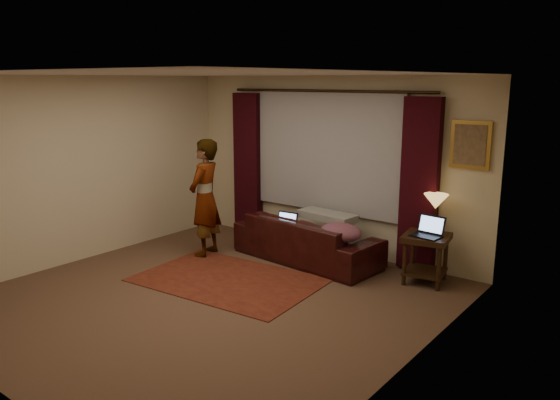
% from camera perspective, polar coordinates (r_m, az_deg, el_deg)
% --- Properties ---
extents(floor, '(5.00, 5.00, 0.01)m').
position_cam_1_polar(floor, '(6.63, -7.19, -10.18)').
color(floor, brown).
rests_on(floor, ground).
extents(ceiling, '(5.00, 5.00, 0.02)m').
position_cam_1_polar(ceiling, '(6.13, -7.86, 12.93)').
color(ceiling, silver).
rests_on(ceiling, ground).
extents(wall_back, '(5.00, 0.02, 2.60)m').
position_cam_1_polar(wall_back, '(8.17, 5.07, 3.70)').
color(wall_back, beige).
rests_on(wall_back, ground).
extents(wall_left, '(0.02, 5.00, 2.60)m').
position_cam_1_polar(wall_left, '(8.20, -19.91, 3.04)').
color(wall_left, beige).
rests_on(wall_left, ground).
extents(wall_right, '(0.02, 5.00, 2.60)m').
position_cam_1_polar(wall_right, '(4.84, 13.82, -2.73)').
color(wall_right, beige).
rests_on(wall_right, ground).
extents(sheer_curtain, '(2.50, 0.05, 1.80)m').
position_cam_1_polar(sheer_curtain, '(8.09, 4.87, 5.05)').
color(sheer_curtain, '#A2A2AA').
rests_on(sheer_curtain, wall_back).
extents(drape_left, '(0.50, 0.14, 2.30)m').
position_cam_1_polar(drape_left, '(9.00, -3.38, 3.77)').
color(drape_left, black).
rests_on(drape_left, floor).
extents(drape_right, '(0.50, 0.14, 2.30)m').
position_cam_1_polar(drape_right, '(7.40, 14.38, 1.49)').
color(drape_right, black).
rests_on(drape_right, floor).
extents(curtain_rod, '(0.04, 0.04, 3.40)m').
position_cam_1_polar(curtain_rod, '(7.98, 4.78, 11.29)').
color(curtain_rod, black).
rests_on(curtain_rod, wall_back).
extents(picture_frame, '(0.50, 0.04, 0.60)m').
position_cam_1_polar(picture_frame, '(7.17, 19.29, 5.46)').
color(picture_frame, '#B08436').
rests_on(picture_frame, wall_back).
extents(sofa, '(2.25, 1.13, 0.88)m').
position_cam_1_polar(sofa, '(7.77, 2.83, -3.23)').
color(sofa, black).
rests_on(sofa, floor).
extents(throw_blanket, '(0.89, 0.42, 0.10)m').
position_cam_1_polar(throw_blanket, '(7.72, 4.99, 0.06)').
color(throw_blanket, gray).
rests_on(throw_blanket, sofa).
extents(clothing_pile, '(0.71, 0.63, 0.25)m').
position_cam_1_polar(clothing_pile, '(7.24, 6.35, -3.45)').
color(clothing_pile, brown).
rests_on(clothing_pile, sofa).
extents(laptop_sofa, '(0.35, 0.38, 0.23)m').
position_cam_1_polar(laptop_sofa, '(7.80, 0.40, -2.29)').
color(laptop_sofa, black).
rests_on(laptop_sofa, sofa).
extents(area_rug, '(2.43, 1.73, 0.01)m').
position_cam_1_polar(area_rug, '(7.16, -5.42, -8.29)').
color(area_rug, '#5F2416').
rests_on(area_rug, floor).
extents(end_table, '(0.64, 0.64, 0.63)m').
position_cam_1_polar(end_table, '(7.19, 14.94, -5.96)').
color(end_table, black).
rests_on(end_table, floor).
extents(tiffany_lamp, '(0.41, 0.41, 0.50)m').
position_cam_1_polar(tiffany_lamp, '(7.20, 15.90, -1.34)').
color(tiffany_lamp, olive).
rests_on(tiffany_lamp, end_table).
extents(laptop_table, '(0.39, 0.42, 0.26)m').
position_cam_1_polar(laptop_table, '(6.98, 15.06, -2.73)').
color(laptop_table, black).
rests_on(laptop_table, end_table).
extents(person, '(0.63, 0.63, 1.72)m').
position_cam_1_polar(person, '(7.98, -7.85, 0.21)').
color(person, gray).
rests_on(person, floor).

